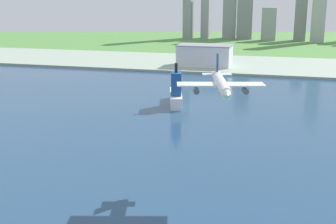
% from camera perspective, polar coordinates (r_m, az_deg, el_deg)
% --- Properties ---
extents(ground_plane, '(2400.00, 2400.00, 0.00)m').
position_cam_1_polar(ground_plane, '(339.67, 7.12, 1.13)').
color(ground_plane, '#508940').
extents(water_bay, '(840.00, 360.00, 0.15)m').
position_cam_1_polar(water_bay, '(282.27, 5.30, -1.54)').
color(water_bay, navy).
rests_on(water_bay, ground).
extents(industrial_pier, '(840.00, 140.00, 2.50)m').
position_cam_1_polar(industrial_pier, '(525.08, 10.23, 5.84)').
color(industrial_pier, '#96A896').
rests_on(industrial_pier, ground).
extents(airplane_landing, '(35.68, 42.90, 13.82)m').
position_cam_1_polar(airplane_landing, '(179.76, 6.69, 3.49)').
color(airplane_landing, white).
extents(ferry_boat, '(19.58, 43.27, 31.34)m').
position_cam_1_polar(ferry_boat, '(329.48, 1.00, 2.43)').
color(ferry_boat, white).
rests_on(ferry_boat, water_bay).
extents(warehouse_main, '(58.51, 33.87, 22.96)m').
position_cam_1_polar(warehouse_main, '(503.72, 4.65, 7.13)').
color(warehouse_main, silver).
rests_on(warehouse_main, industrial_pier).
extents(distant_skyline, '(357.64, 53.65, 150.74)m').
position_cam_1_polar(distant_skyline, '(840.12, 13.22, 12.45)').
color(distant_skyline, gray).
rests_on(distant_skyline, ground).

